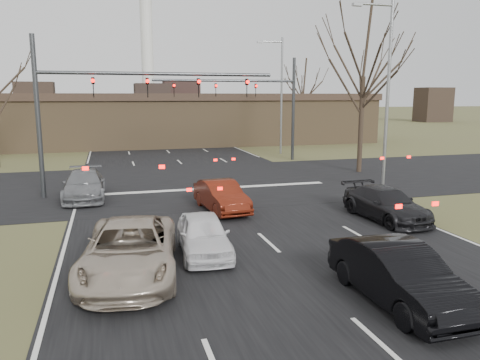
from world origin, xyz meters
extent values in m
plane|color=brown|center=(0.00, 0.00, 0.00)|extent=(360.00, 360.00, 0.00)
cube|color=black|center=(0.00, 60.00, 0.01)|extent=(14.00, 300.00, 0.02)
cube|color=black|center=(0.00, 15.00, 0.01)|extent=(200.00, 14.00, 0.02)
cube|color=brown|center=(2.00, 38.00, 2.30)|extent=(42.00, 10.00, 4.60)
cube|color=#38281E|center=(2.00, 38.00, 4.95)|extent=(42.40, 10.40, 0.70)
cylinder|color=silver|center=(6.00, 120.00, 17.00)|extent=(3.20, 3.20, 34.00)
cylinder|color=#383A3D|center=(-8.50, 13.00, 4.00)|extent=(0.24, 0.24, 8.00)
cylinder|color=#383A3D|center=(-2.50, 13.00, 6.20)|extent=(12.00, 0.18, 0.18)
imported|color=black|center=(-5.83, 13.00, 5.50)|extent=(0.16, 0.20, 1.00)
imported|color=black|center=(-3.17, 13.00, 5.50)|extent=(0.16, 0.20, 1.00)
imported|color=black|center=(-0.50, 13.00, 5.50)|extent=(0.16, 0.20, 1.00)
imported|color=black|center=(2.17, 13.00, 5.50)|extent=(0.16, 0.20, 1.00)
cylinder|color=#383A3D|center=(9.00, 23.00, 4.00)|extent=(0.24, 0.24, 8.00)
cylinder|color=#383A3D|center=(3.50, 23.00, 6.20)|extent=(11.00, 0.18, 0.18)
imported|color=black|center=(5.86, 23.00, 5.50)|extent=(0.16, 0.20, 1.00)
imported|color=black|center=(2.71, 23.00, 5.50)|extent=(0.16, 0.20, 1.00)
imported|color=black|center=(-0.43, 23.00, 5.50)|extent=(0.16, 0.20, 1.00)
cylinder|color=gray|center=(9.00, 10.00, 5.00)|extent=(0.18, 0.18, 10.00)
cylinder|color=gray|center=(8.00, 10.00, 9.60)|extent=(2.00, 0.12, 0.12)
cube|color=gray|center=(7.00, 10.00, 9.55)|extent=(0.50, 0.25, 0.15)
cylinder|color=gray|center=(9.50, 27.00, 5.00)|extent=(0.18, 0.18, 10.00)
cylinder|color=gray|center=(8.50, 27.00, 9.60)|extent=(2.00, 0.12, 0.12)
cube|color=gray|center=(7.50, 27.00, 9.55)|extent=(0.50, 0.25, 0.15)
cylinder|color=black|center=(11.00, 16.00, 3.16)|extent=(0.32, 0.32, 6.33)
cylinder|color=black|center=(15.00, 35.00, 2.48)|extent=(0.32, 0.32, 4.95)
imported|color=#B8A995|center=(-4.80, 1.20, 0.77)|extent=(3.28, 5.86, 1.55)
imported|color=white|center=(-2.41, 2.49, 0.66)|extent=(1.81, 3.97, 1.32)
imported|color=black|center=(1.50, -2.42, 0.75)|extent=(1.62, 4.54, 1.49)
imported|color=black|center=(5.72, 4.66, 0.67)|extent=(2.11, 4.69, 1.33)
imported|color=slate|center=(-6.50, 12.30, 0.70)|extent=(2.00, 4.86, 1.41)
imported|color=#5C1A0D|center=(-0.50, 7.99, 0.68)|extent=(1.86, 4.23, 1.35)
camera|label=1|loc=(-5.24, -11.87, 5.10)|focal=35.00mm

